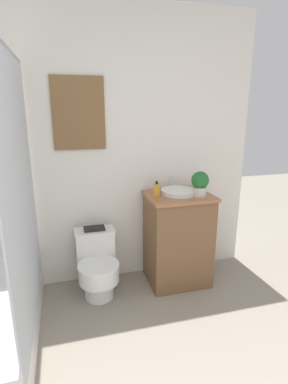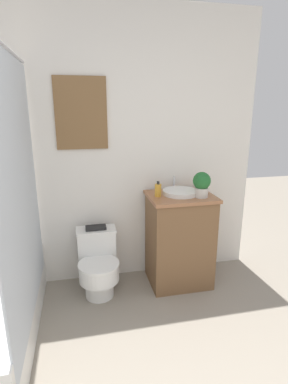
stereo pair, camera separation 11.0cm
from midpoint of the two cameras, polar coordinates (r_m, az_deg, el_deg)
name	(u,v)px [view 2 (the right image)]	position (r m, az deg, el deg)	size (l,w,h in m)	color
wall_back	(92,151)	(2.75, -8.66, 7.77)	(3.10, 0.07, 2.50)	white
toilet	(98,264)	(2.78, -7.58, -13.40)	(0.36, 0.51, 0.57)	white
vanity	(179,239)	(2.87, 7.84, -8.93)	(0.59, 0.48, 0.87)	brown
sink	(180,192)	(2.73, 8.03, -0.02)	(0.32, 0.35, 0.13)	white
soap_bottle	(158,190)	(2.64, 3.88, 0.38)	(0.06, 0.06, 0.14)	gold
potted_plant	(202,184)	(2.66, 12.10, 1.56)	(0.15, 0.15, 0.22)	beige
book_on_tank	(96,228)	(2.76, -8.03, -6.74)	(0.18, 0.11, 0.02)	black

